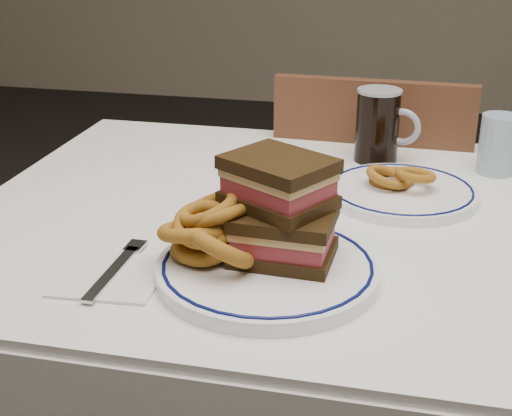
% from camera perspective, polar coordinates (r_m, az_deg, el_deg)
% --- Properties ---
extents(dining_table, '(1.27, 0.87, 0.75)m').
position_cam_1_polar(dining_table, '(1.17, 8.38, -5.51)').
color(dining_table, white).
rests_on(dining_table, floor).
extents(chair_far, '(0.42, 0.42, 0.88)m').
position_cam_1_polar(chair_far, '(1.69, 9.02, -2.47)').
color(chair_far, '#412115').
rests_on(chair_far, floor).
extents(main_plate, '(0.29, 0.29, 0.02)m').
position_cam_1_polar(main_plate, '(0.94, 0.92, -4.89)').
color(main_plate, white).
rests_on(main_plate, dining_table).
extents(reuben_sandwich, '(0.16, 0.16, 0.13)m').
position_cam_1_polar(reuben_sandwich, '(0.93, 2.01, -0.06)').
color(reuben_sandwich, black).
rests_on(reuben_sandwich, main_plate).
extents(onion_rings_main, '(0.15, 0.13, 0.11)m').
position_cam_1_polar(onion_rings_main, '(0.93, -3.91, -2.06)').
color(onion_rings_main, brown).
rests_on(onion_rings_main, main_plate).
extents(ketchup_ramekin, '(0.06, 0.06, 0.04)m').
position_cam_1_polar(ketchup_ramekin, '(1.02, -0.74, -0.65)').
color(ketchup_ramekin, white).
rests_on(ketchup_ramekin, main_plate).
extents(beer_mug, '(0.12, 0.08, 0.14)m').
position_cam_1_polar(beer_mug, '(1.36, 9.81, 6.56)').
color(beer_mug, black).
rests_on(beer_mug, dining_table).
extents(water_glass, '(0.07, 0.07, 0.11)m').
position_cam_1_polar(water_glass, '(1.36, 18.81, 4.84)').
color(water_glass, '#93ADBE').
rests_on(water_glass, dining_table).
extents(far_plate, '(0.25, 0.25, 0.02)m').
position_cam_1_polar(far_plate, '(1.21, 11.54, 1.28)').
color(far_plate, white).
rests_on(far_plate, dining_table).
extents(onion_rings_far, '(0.12, 0.10, 0.05)m').
position_cam_1_polar(onion_rings_far, '(1.21, 11.22, 2.46)').
color(onion_rings_far, brown).
rests_on(onion_rings_far, far_plate).
extents(napkin_fork, '(0.14, 0.18, 0.01)m').
position_cam_1_polar(napkin_fork, '(0.96, -11.39, -5.19)').
color(napkin_fork, silver).
rests_on(napkin_fork, dining_table).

